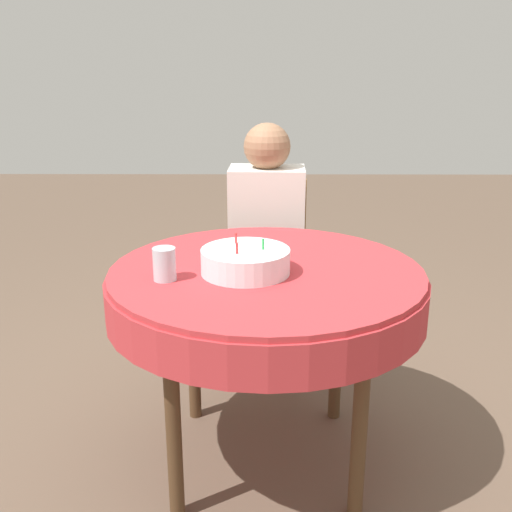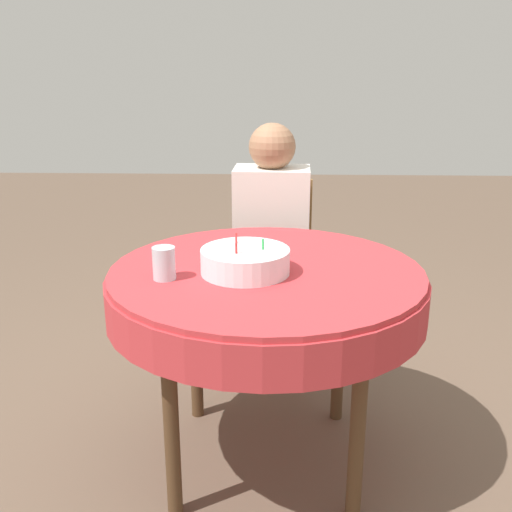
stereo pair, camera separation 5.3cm
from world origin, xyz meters
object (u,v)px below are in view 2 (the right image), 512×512
person (271,224)px  birthday_cake (245,261)px  drinking_glass (164,263)px  chair (272,263)px

person → birthday_cake: person is taller
person → drinking_glass: 0.97m
drinking_glass → person: bearing=69.6°
chair → birthday_cake: birthday_cake is taller
birthday_cake → drinking_glass: (-0.26, -0.07, 0.01)m
birthday_cake → drinking_glass: 0.27m
person → birthday_cake: bearing=-93.4°
person → drinking_glass: bearing=-108.3°
birthday_cake → chair: bearing=84.9°
chair → person: size_ratio=0.75×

